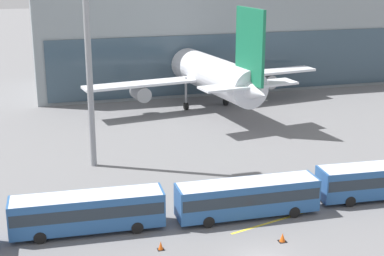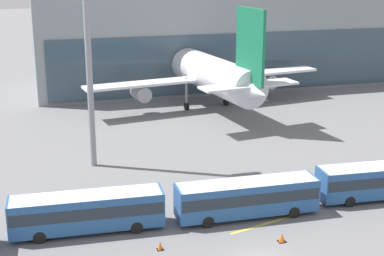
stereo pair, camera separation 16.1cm
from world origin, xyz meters
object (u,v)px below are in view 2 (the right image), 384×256
at_px(shuttle_bus_2, 247,196).
at_px(floodlight_mast, 86,2).
at_px(shuttle_bus_3, 383,179).
at_px(traffic_cone_2, 160,246).
at_px(shuttle_bus_1, 87,210).
at_px(traffic_cone_0, 282,238).
at_px(airliner_at_gate_far, 204,71).

height_order(shuttle_bus_2, floodlight_mast, floodlight_mast).
bearing_deg(shuttle_bus_2, shuttle_bus_3, 2.88).
height_order(shuttle_bus_2, traffic_cone_2, shuttle_bus_2).
distance_m(shuttle_bus_1, traffic_cone_0, 15.82).
distance_m(shuttle_bus_2, floodlight_mast, 25.20).
bearing_deg(traffic_cone_2, traffic_cone_0, -7.81).
xyz_separation_m(floodlight_mast, traffic_cone_2, (2.78, -20.27, -16.94)).
bearing_deg(shuttle_bus_1, shuttle_bus_3, 1.71).
xyz_separation_m(shuttle_bus_1, floodlight_mast, (2.23, 15.64, 15.39)).
bearing_deg(shuttle_bus_3, airliner_at_gate_far, 102.59).
distance_m(shuttle_bus_3, traffic_cone_2, 22.55).
xyz_separation_m(traffic_cone_0, traffic_cone_2, (-9.57, 1.31, -0.01)).
distance_m(shuttle_bus_2, traffic_cone_2, 9.49).
relative_size(airliner_at_gate_far, shuttle_bus_2, 2.93).
bearing_deg(airliner_at_gate_far, traffic_cone_0, 162.78).
relative_size(shuttle_bus_1, floodlight_mast, 0.47).
bearing_deg(traffic_cone_0, airliner_at_gate_far, 81.52).
xyz_separation_m(shuttle_bus_1, shuttle_bus_2, (13.55, -0.79, 0.00)).
bearing_deg(airliner_at_gate_far, shuttle_bus_3, -179.39).
bearing_deg(shuttle_bus_1, floodlight_mast, 84.37).
relative_size(airliner_at_gate_far, traffic_cone_2, 52.46).
relative_size(shuttle_bus_3, traffic_cone_0, 17.42).
bearing_deg(shuttle_bus_3, floodlight_mast, 150.49).
relative_size(shuttle_bus_2, traffic_cone_0, 17.30).
xyz_separation_m(floodlight_mast, traffic_cone_0, (12.35, -21.59, -16.93)).
distance_m(shuttle_bus_1, traffic_cone_2, 7.00).
height_order(shuttle_bus_1, traffic_cone_0, shuttle_bus_1).
height_order(shuttle_bus_1, shuttle_bus_2, same).
bearing_deg(floodlight_mast, traffic_cone_2, -82.18).
distance_m(airliner_at_gate_far, shuttle_bus_2, 38.55).
bearing_deg(traffic_cone_0, floodlight_mast, 119.78).
height_order(airliner_at_gate_far, shuttle_bus_1, airliner_at_gate_far).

